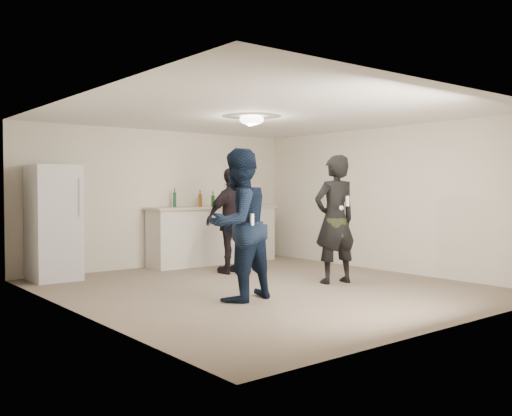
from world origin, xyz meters
TOP-DOWN VIEW (x-y plane):
  - floor at (0.00, 0.00)m, footprint 6.00×6.00m
  - ceiling at (0.00, 0.00)m, footprint 6.00×6.00m
  - wall_back at (0.00, 3.00)m, footprint 6.00×0.00m
  - wall_front at (0.00, -3.00)m, footprint 6.00×0.00m
  - wall_left at (-2.75, 0.00)m, footprint 0.00×6.00m
  - wall_right at (2.75, 0.00)m, footprint 0.00×6.00m
  - counter at (0.94, 2.67)m, footprint 2.60×0.56m
  - counter_top at (0.94, 2.67)m, footprint 2.68×0.64m
  - fridge at (-2.13, 2.60)m, footprint 0.70×0.70m
  - fridge_handle at (-1.85, 2.23)m, footprint 0.02×0.02m
  - ceiling_dome at (0.00, 0.30)m, footprint 0.36×0.36m
  - shaker at (0.70, 2.81)m, footprint 0.08×0.08m
  - man at (-0.85, -0.50)m, footprint 1.06×0.89m
  - woman at (1.10, -0.35)m, footprint 0.79×0.60m
  - camo_shorts at (1.10, -0.35)m, footprint 0.34×0.34m
  - spectator at (0.49, 1.43)m, footprint 1.06×0.46m
  - remote_man at (-0.85, -0.78)m, footprint 0.04×0.04m
  - nunchuk_man at (-0.73, -0.75)m, footprint 0.07×0.07m
  - remote_woman at (1.10, -0.60)m, footprint 0.04×0.04m
  - nunchuk_woman at (1.00, -0.57)m, footprint 0.07×0.07m
  - bottle_cluster at (0.99, 2.70)m, footprint 1.57×0.35m

SIDE VIEW (x-z plane):
  - floor at x=0.00m, z-range 0.00..0.00m
  - counter at x=0.94m, z-range 0.00..1.05m
  - camo_shorts at x=1.10m, z-range 0.71..0.99m
  - spectator at x=0.49m, z-range 0.00..1.79m
  - fridge at x=-2.13m, z-range 0.00..1.80m
  - woman at x=1.10m, z-range 0.00..1.94m
  - man at x=-0.85m, z-range 0.00..1.95m
  - nunchuk_man at x=-0.73m, z-range 0.95..1.01m
  - remote_man at x=-0.85m, z-range 0.98..1.12m
  - counter_top at x=0.94m, z-range 1.05..1.09m
  - nunchuk_woman at x=1.00m, z-range 1.11..1.18m
  - shaker at x=0.70m, z-range 1.09..1.26m
  - bottle_cluster at x=0.99m, z-range 1.06..1.34m
  - wall_back at x=0.00m, z-range -1.75..4.25m
  - wall_front at x=0.00m, z-range -1.75..4.25m
  - wall_left at x=-2.75m, z-range -1.75..4.25m
  - wall_right at x=2.75m, z-range -1.75..4.25m
  - remote_woman at x=1.10m, z-range 1.18..1.32m
  - fridge_handle at x=-1.85m, z-range 1.00..1.60m
  - ceiling_dome at x=0.00m, z-range 2.37..2.53m
  - ceiling at x=0.00m, z-range 2.50..2.50m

